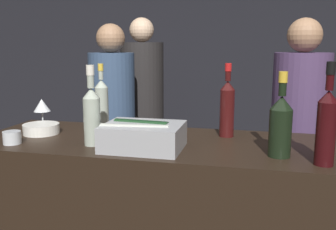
{
  "coord_description": "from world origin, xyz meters",
  "views": [
    {
      "loc": [
        0.39,
        -1.34,
        1.52
      ],
      "look_at": [
        0.0,
        0.35,
        1.19
      ],
      "focal_mm": 40.0,
      "sensor_mm": 36.0,
      "label": 1
    }
  ],
  "objects": [
    {
      "name": "wall_back_chalkboard",
      "position": [
        0.0,
        2.78,
        1.4
      ],
      "size": [
        6.4,
        0.06,
        2.8
      ],
      "color": "black",
      "rests_on": "ground_plane"
    },
    {
      "name": "ice_bin_with_bottles",
      "position": [
        -0.07,
        0.17,
        1.13
      ],
      "size": [
        0.34,
        0.26,
        0.12
      ],
      "color": "#9EA0A5",
      "rests_on": "bar_counter"
    },
    {
      "name": "bowl_white",
      "position": [
        -0.66,
        0.32,
        1.1
      ],
      "size": [
        0.18,
        0.18,
        0.05
      ],
      "color": "silver",
      "rests_on": "bar_counter"
    },
    {
      "name": "wine_glass",
      "position": [
        -0.8,
        0.56,
        1.17
      ],
      "size": [
        0.09,
        0.09,
        0.14
      ],
      "color": "silver",
      "rests_on": "bar_counter"
    },
    {
      "name": "candle_votive",
      "position": [
        -0.68,
        0.11,
        1.1
      ],
      "size": [
        0.08,
        0.08,
        0.06
      ],
      "color": "silver",
      "rests_on": "bar_counter"
    },
    {
      "name": "red_wine_bottle_black_foil",
      "position": [
        0.66,
        0.11,
        1.23
      ],
      "size": [
        0.07,
        0.07,
        0.39
      ],
      "color": "black",
      "rests_on": "bar_counter"
    },
    {
      "name": "rose_wine_bottle",
      "position": [
        -0.42,
        0.54,
        1.22
      ],
      "size": [
        0.07,
        0.07,
        0.35
      ],
      "color": "#9EA899",
      "rests_on": "bar_counter"
    },
    {
      "name": "white_wine_bottle",
      "position": [
        -0.31,
        0.18,
        1.22
      ],
      "size": [
        0.08,
        0.08,
        0.36
      ],
      "color": "#9EA899",
      "rests_on": "bar_counter"
    },
    {
      "name": "red_wine_bottle_tall",
      "position": [
        0.27,
        0.48,
        1.22
      ],
      "size": [
        0.07,
        0.07,
        0.36
      ],
      "color": "#380F0F",
      "rests_on": "bar_counter"
    },
    {
      "name": "champagne_bottle",
      "position": [
        0.5,
        0.19,
        1.21
      ],
      "size": [
        0.09,
        0.09,
        0.34
      ],
      "color": "black",
      "rests_on": "bar_counter"
    },
    {
      "name": "person_in_hoodie",
      "position": [
        -0.57,
        1.81,
        0.98
      ],
      "size": [
        0.37,
        0.37,
        1.75
      ],
      "rotation": [
        0.0,
        0.0,
        -0.39
      ],
      "color": "black",
      "rests_on": "ground_plane"
    },
    {
      "name": "person_blond_tee",
      "position": [
        -0.65,
        1.27,
        0.94
      ],
      "size": [
        0.34,
        0.34,
        1.67
      ],
      "rotation": [
        0.0,
        0.0,
        -0.36
      ],
      "color": "black",
      "rests_on": "ground_plane"
    },
    {
      "name": "person_grey_polo",
      "position": [
        0.68,
        1.12,
        0.94
      ],
      "size": [
        0.35,
        0.35,
        1.68
      ],
      "rotation": [
        0.0,
        0.0,
        2.41
      ],
      "color": "black",
      "rests_on": "ground_plane"
    }
  ]
}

